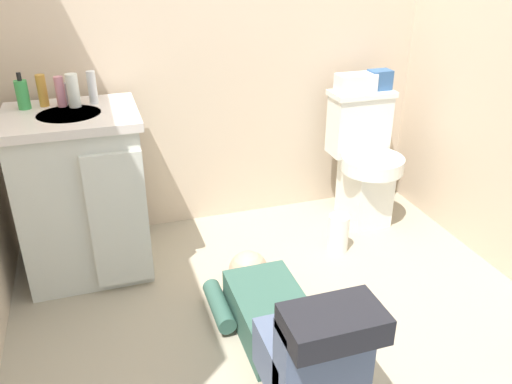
{
  "coord_description": "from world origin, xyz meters",
  "views": [
    {
      "loc": [
        -0.68,
        -1.75,
        1.52
      ],
      "look_at": [
        -0.01,
        0.33,
        0.45
      ],
      "focal_mm": 36.44,
      "sensor_mm": 36.0,
      "label": 1
    }
  ],
  "objects_px": {
    "faucet": "(67,93)",
    "tissue_box": "(356,83)",
    "vanity_cabinet": "(83,193)",
    "bottle_white": "(73,90)",
    "soap_dispenser": "(22,94)",
    "paper_towel_roll": "(338,233)",
    "bottle_amber": "(42,91)",
    "toilet": "(364,159)",
    "person_plumber": "(286,325)",
    "toiletry_bag": "(380,80)",
    "bottle_clear": "(92,87)",
    "bottle_pink": "(60,92)"
  },
  "relations": [
    {
      "from": "faucet",
      "to": "bottle_white",
      "type": "distance_m",
      "value": 0.07
    },
    {
      "from": "bottle_white",
      "to": "bottle_clear",
      "type": "height_order",
      "value": "same"
    },
    {
      "from": "bottle_white",
      "to": "bottle_pink",
      "type": "bearing_deg",
      "value": 158.35
    },
    {
      "from": "person_plumber",
      "to": "faucet",
      "type": "bearing_deg",
      "value": 123.16
    },
    {
      "from": "person_plumber",
      "to": "toiletry_bag",
      "type": "height_order",
      "value": "toiletry_bag"
    },
    {
      "from": "tissue_box",
      "to": "bottle_clear",
      "type": "xyz_separation_m",
      "value": [
        -1.4,
        -0.04,
        0.1
      ]
    },
    {
      "from": "vanity_cabinet",
      "to": "toilet",
      "type": "bearing_deg",
      "value": 2.63
    },
    {
      "from": "person_plumber",
      "to": "bottle_white",
      "type": "bearing_deg",
      "value": 123.47
    },
    {
      "from": "faucet",
      "to": "person_plumber",
      "type": "distance_m",
      "value": 1.46
    },
    {
      "from": "faucet",
      "to": "soap_dispenser",
      "type": "height_order",
      "value": "soap_dispenser"
    },
    {
      "from": "bottle_white",
      "to": "paper_towel_roll",
      "type": "xyz_separation_m",
      "value": [
        1.23,
        -0.34,
        -0.79
      ]
    },
    {
      "from": "bottle_amber",
      "to": "bottle_pink",
      "type": "xyz_separation_m",
      "value": [
        0.08,
        -0.03,
        -0.0
      ]
    },
    {
      "from": "faucet",
      "to": "paper_towel_roll",
      "type": "xyz_separation_m",
      "value": [
        1.26,
        -0.39,
        -0.77
      ]
    },
    {
      "from": "bottle_clear",
      "to": "tissue_box",
      "type": "bearing_deg",
      "value": 1.83
    },
    {
      "from": "faucet",
      "to": "toiletry_bag",
      "type": "relative_size",
      "value": 0.81
    },
    {
      "from": "toiletry_bag",
      "to": "bottle_amber",
      "type": "height_order",
      "value": "bottle_amber"
    },
    {
      "from": "toilet",
      "to": "paper_towel_roll",
      "type": "relative_size",
      "value": 3.61
    },
    {
      "from": "faucet",
      "to": "vanity_cabinet",
      "type": "bearing_deg",
      "value": -88.69
    },
    {
      "from": "bottle_pink",
      "to": "paper_towel_roll",
      "type": "bearing_deg",
      "value": -15.53
    },
    {
      "from": "vanity_cabinet",
      "to": "toiletry_bag",
      "type": "relative_size",
      "value": 6.61
    },
    {
      "from": "vanity_cabinet",
      "to": "bottle_white",
      "type": "distance_m",
      "value": 0.49
    },
    {
      "from": "toilet",
      "to": "person_plumber",
      "type": "xyz_separation_m",
      "value": [
        -0.86,
        -1.0,
        -0.19
      ]
    },
    {
      "from": "tissue_box",
      "to": "bottle_amber",
      "type": "relative_size",
      "value": 1.5
    },
    {
      "from": "person_plumber",
      "to": "tissue_box",
      "type": "height_order",
      "value": "tissue_box"
    },
    {
      "from": "person_plumber",
      "to": "toiletry_bag",
      "type": "relative_size",
      "value": 8.59
    },
    {
      "from": "vanity_cabinet",
      "to": "paper_towel_roll",
      "type": "xyz_separation_m",
      "value": [
        1.26,
        -0.25,
        -0.31
      ]
    },
    {
      "from": "toilet",
      "to": "paper_towel_roll",
      "type": "distance_m",
      "value": 0.51
    },
    {
      "from": "vanity_cabinet",
      "to": "paper_towel_roll",
      "type": "bearing_deg",
      "value": -11.11
    },
    {
      "from": "faucet",
      "to": "bottle_amber",
      "type": "relative_size",
      "value": 0.68
    },
    {
      "from": "bottle_amber",
      "to": "bottle_white",
      "type": "relative_size",
      "value": 0.96
    },
    {
      "from": "person_plumber",
      "to": "bottle_amber",
      "type": "distance_m",
      "value": 1.52
    },
    {
      "from": "vanity_cabinet",
      "to": "paper_towel_roll",
      "type": "height_order",
      "value": "vanity_cabinet"
    },
    {
      "from": "toilet",
      "to": "person_plumber",
      "type": "height_order",
      "value": "toilet"
    },
    {
      "from": "tissue_box",
      "to": "soap_dispenser",
      "type": "xyz_separation_m",
      "value": [
        -1.71,
        -0.04,
        0.09
      ]
    },
    {
      "from": "soap_dispenser",
      "to": "paper_towel_roll",
      "type": "relative_size",
      "value": 0.8
    },
    {
      "from": "faucet",
      "to": "person_plumber",
      "type": "bearing_deg",
      "value": -56.84
    },
    {
      "from": "faucet",
      "to": "paper_towel_roll",
      "type": "bearing_deg",
      "value": -17.3
    },
    {
      "from": "bottle_amber",
      "to": "bottle_clear",
      "type": "height_order",
      "value": "bottle_clear"
    },
    {
      "from": "faucet",
      "to": "bottle_pink",
      "type": "relative_size",
      "value": 0.72
    },
    {
      "from": "tissue_box",
      "to": "paper_towel_roll",
      "type": "relative_size",
      "value": 1.06
    },
    {
      "from": "faucet",
      "to": "tissue_box",
      "type": "distance_m",
      "value": 1.52
    },
    {
      "from": "faucet",
      "to": "bottle_amber",
      "type": "height_order",
      "value": "bottle_amber"
    },
    {
      "from": "soap_dispenser",
      "to": "bottle_clear",
      "type": "distance_m",
      "value": 0.31
    },
    {
      "from": "faucet",
      "to": "soap_dispenser",
      "type": "bearing_deg",
      "value": -173.99
    },
    {
      "from": "vanity_cabinet",
      "to": "person_plumber",
      "type": "xyz_separation_m",
      "value": [
        0.7,
        -0.93,
        -0.24
      ]
    },
    {
      "from": "tissue_box",
      "to": "toiletry_bag",
      "type": "bearing_deg",
      "value": 0.0
    },
    {
      "from": "vanity_cabinet",
      "to": "tissue_box",
      "type": "relative_size",
      "value": 3.73
    },
    {
      "from": "tissue_box",
      "to": "bottle_amber",
      "type": "distance_m",
      "value": 1.63
    },
    {
      "from": "bottle_pink",
      "to": "bottle_clear",
      "type": "xyz_separation_m",
      "value": [
        0.14,
        0.01,
        0.01
      ]
    },
    {
      "from": "toilet",
      "to": "paper_towel_roll",
      "type": "height_order",
      "value": "toilet"
    }
  ]
}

